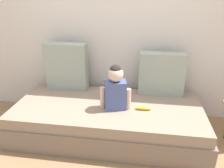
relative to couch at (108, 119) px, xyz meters
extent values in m
plane|color=#93704C|center=(0.00, 0.00, -0.18)|extent=(12.00, 12.00, 0.00)
cube|color=silver|center=(0.00, 0.60, 1.09)|extent=(5.30, 0.10, 2.56)
cube|color=#826C5B|center=(0.00, 0.00, -0.06)|extent=(2.10, 0.94, 0.25)
cube|color=gray|center=(0.00, 0.00, 0.13)|extent=(2.04, 0.91, 0.12)
cube|color=#99A393|center=(-0.58, 0.37, 0.48)|extent=(0.51, 0.16, 0.58)
cube|color=#99A393|center=(0.58, 0.37, 0.44)|extent=(0.53, 0.16, 0.51)
cube|color=#4C5B93|center=(0.09, -0.06, 0.34)|extent=(0.24, 0.19, 0.31)
sphere|color=beige|center=(0.09, -0.06, 0.57)|extent=(0.16, 0.16, 0.16)
sphere|color=#2D231E|center=(0.09, -0.06, 0.61)|extent=(0.12, 0.12, 0.12)
cylinder|color=beige|center=(-0.05, -0.06, 0.30)|extent=(0.06, 0.06, 0.23)
cylinder|color=beige|center=(0.23, -0.06, 0.30)|extent=(0.06, 0.06, 0.23)
ellipsoid|color=yellow|center=(0.39, -0.06, 0.21)|extent=(0.17, 0.04, 0.04)
camera|label=1|loc=(0.36, -2.10, 1.35)|focal=35.24mm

